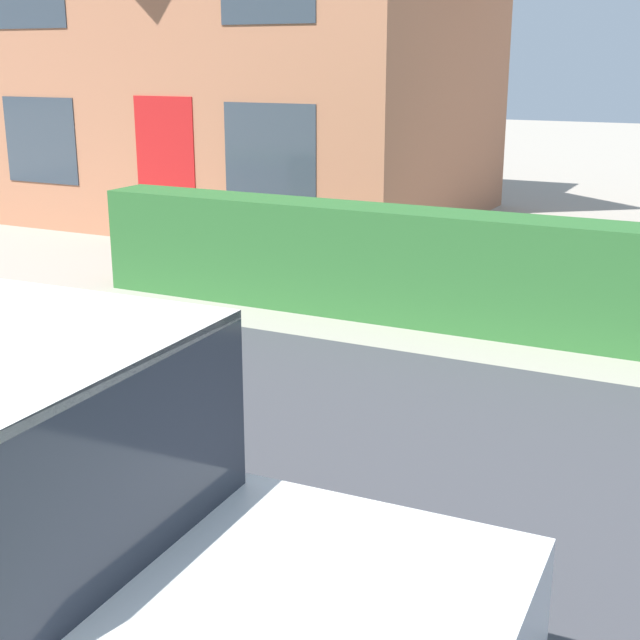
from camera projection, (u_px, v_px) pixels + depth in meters
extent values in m
cube|color=#424247|center=(385.00, 557.00, 4.85)|extent=(28.00, 6.66, 0.01)
cube|color=#2D662D|center=(451.00, 270.00, 8.89)|extent=(8.11, 0.62, 1.15)
cylinder|color=black|center=(345.00, 619.00, 3.82)|extent=(0.59, 0.22, 0.59)
cube|color=orange|center=(99.00, 493.00, 4.38)|extent=(4.17, 0.16, 0.07)
cube|color=#A86B4C|center=(248.00, 66.00, 14.96)|extent=(7.39, 5.69, 4.98)
cube|color=red|center=(166.00, 171.00, 12.79)|extent=(1.00, 0.02, 2.10)
cube|color=#333D47|center=(40.00, 140.00, 13.70)|extent=(1.40, 0.02, 1.30)
cube|color=#333D47|center=(270.00, 153.00, 11.95)|extent=(1.40, 0.02, 1.30)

